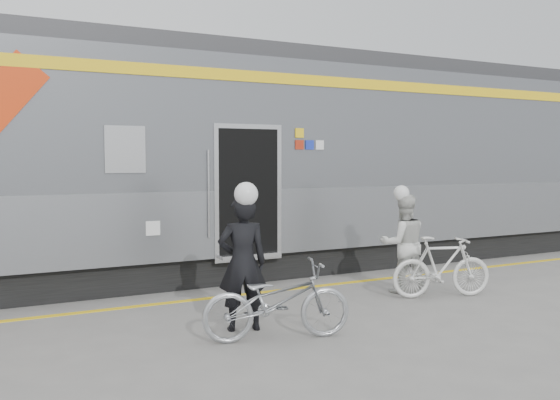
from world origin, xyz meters
TOP-DOWN VIEW (x-y plane):
  - ground at (0.00, 0.00)m, footprint 90.00×90.00m
  - train at (-1.99, 4.19)m, footprint 24.00×3.17m
  - safety_strip at (0.00, 2.15)m, footprint 24.00×0.12m
  - man at (-0.89, 0.41)m, footprint 0.69×0.53m
  - bicycle_left at (-0.69, -0.14)m, footprint 1.84×1.00m
  - woman at (2.19, 1.17)m, footprint 0.89×0.78m
  - bicycle_right at (2.49, 0.62)m, footprint 1.63×0.89m
  - helmet_man at (-0.89, 0.41)m, footprint 0.29×0.29m
  - helmet_woman at (2.19, 1.17)m, footprint 0.25×0.25m

SIDE VIEW (x-z plane):
  - ground at x=0.00m, z-range 0.00..0.00m
  - safety_strip at x=0.00m, z-range 0.00..0.01m
  - bicycle_left at x=-0.69m, z-range 0.00..0.92m
  - bicycle_right at x=2.49m, z-range 0.00..0.94m
  - woman at x=2.19m, z-range 0.00..1.55m
  - man at x=-0.89m, z-range 0.00..1.67m
  - helmet_woman at x=2.19m, z-range 1.55..1.80m
  - helmet_man at x=-0.89m, z-range 1.67..1.96m
  - train at x=-1.99m, z-range 0.00..4.10m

